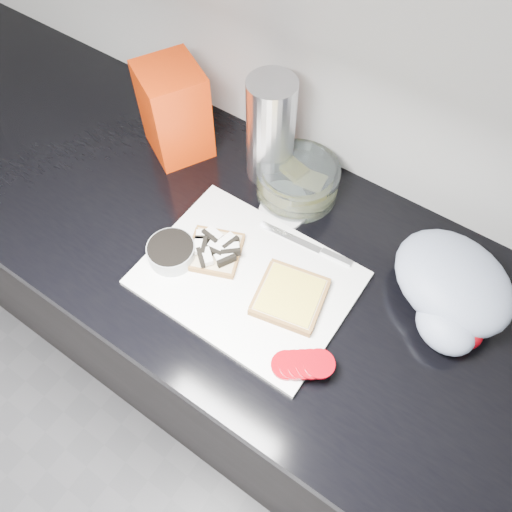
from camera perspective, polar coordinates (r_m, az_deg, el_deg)
The scene contains 14 objects.
base_cabinet at distance 1.43m, azimuth 2.61°, elevation -11.25°, with size 3.50×0.60×0.86m, color black.
countertop at distance 1.02m, azimuth 3.58°, elevation -1.97°, with size 3.50×0.64×0.04m, color black.
cutting_board at distance 0.98m, azimuth -0.99°, elevation -2.60°, with size 0.40×0.30×0.01m, color white.
bread_left at distance 1.00m, azimuth -4.74°, elevation 0.68°, with size 0.14×0.14×0.03m.
bread_right at distance 0.95m, azimuth 3.91°, elevation -4.65°, with size 0.15×0.15×0.02m.
tomato_slices at distance 0.89m, azimuth 5.35°, elevation -12.23°, with size 0.12×0.10×0.02m.
knife at distance 1.02m, azimuth 6.91°, elevation 0.84°, with size 0.21×0.03×0.01m.
seed_tub at distance 1.00m, azimuth -9.61°, elevation 0.35°, with size 0.10×0.10×0.05m.
tub_lid at distance 1.08m, azimuth 2.97°, elevation 5.01°, with size 0.10×0.10×0.01m, color silver.
glass_bowl at distance 1.09m, azimuth 4.78°, elevation 8.56°, with size 0.18×0.18×0.07m.
bread_bag at distance 1.16m, azimuth -9.28°, elevation 16.01°, with size 0.14×0.13×0.21m, color red.
steel_canister at distance 1.07m, azimuth 1.68°, elevation 14.08°, with size 0.10×0.10×0.24m, color silver.
grocery_bag at distance 0.99m, azimuth 21.49°, elevation -3.37°, with size 0.30×0.29×0.11m.
whole_tomatoes at distance 0.98m, azimuth 21.40°, elevation -6.77°, with size 0.12×0.08×0.06m.
Camera 1 is at (0.24, 0.73, 1.76)m, focal length 35.00 mm.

